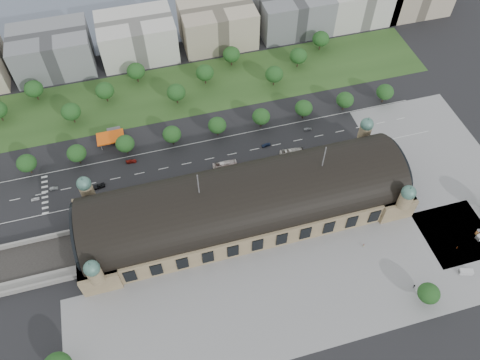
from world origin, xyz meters
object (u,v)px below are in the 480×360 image
object	(u,v)px
bus_mid	(225,165)
pedestrian_0	(364,245)
parked_car_4	(138,200)
pedestrian_1	(457,248)
van_south	(465,272)
traffic_car_1	(54,188)
parked_car_2	(153,193)
petrol_station	(113,135)
bus_west	(235,169)
advertising_column	(478,232)
traffic_car_3	(131,161)
parked_car_1	(125,204)
parked_car_3	(104,208)
parked_car_0	(121,205)
traffic_car_4	(266,145)
traffic_car_2	(99,186)
bus_east	(292,152)
parked_car_6	(197,188)
pedestrian_4	(414,286)
traffic_car_0	(35,199)
parked_car_5	(143,193)
traffic_car_5	(308,129)

from	to	relation	value
bus_mid	pedestrian_0	xyz separation A→B (m)	(48.26, -60.64, -0.88)
parked_car_4	pedestrian_1	bearing A→B (deg)	29.34
van_south	traffic_car_1	bearing A→B (deg)	170.06
parked_car_2	van_south	xyz separation A→B (m)	(122.21, -77.21, 0.36)
petrol_station	parked_car_2	xyz separation A→B (m)	(14.64, -41.72, -2.14)
bus_west	advertising_column	xyz separation A→B (m)	(96.38, -64.83, 0.10)
petrol_station	pedestrian_0	bearing A→B (deg)	-43.49
traffic_car_3	parked_car_1	xyz separation A→B (m)	(-6.31, -25.45, -0.09)
petrol_station	traffic_car_1	bearing A→B (deg)	-140.70
parked_car_3	parked_car_0	bearing A→B (deg)	67.42
petrol_station	traffic_car_4	world-z (taller)	petrol_station
traffic_car_2	parked_car_1	xyz separation A→B (m)	(11.06, -13.85, -0.15)
parked_car_2	traffic_car_2	bearing A→B (deg)	-140.15
traffic_car_1	parked_car_1	distance (m)	37.22
parked_car_2	bus_west	distance (m)	41.95
bus_west	parked_car_1	bearing A→B (deg)	94.52
bus_east	traffic_car_1	bearing A→B (deg)	91.09
parked_car_6	advertising_column	world-z (taller)	advertising_column
traffic_car_3	pedestrian_4	size ratio (longest dim) A/B	2.64
traffic_car_0	parked_car_3	size ratio (longest dim) A/B	0.82
parked_car_6	parked_car_0	bearing A→B (deg)	-129.66
parked_car_1	pedestrian_0	world-z (taller)	pedestrian_0
traffic_car_4	van_south	bearing A→B (deg)	27.09
traffic_car_3	parked_car_4	xyz separation A→B (m)	(0.10, -24.84, 0.03)
traffic_car_1	advertising_column	distance (m)	199.99
parked_car_3	bus_mid	xyz separation A→B (m)	(61.16, 9.59, 0.90)
parked_car_3	bus_east	xyz separation A→B (m)	(96.37, 8.51, 0.92)
petrol_station	parked_car_0	size ratio (longest dim) A/B	3.23
traffic_car_2	bus_mid	bearing A→B (deg)	79.89
traffic_car_4	parked_car_3	distance (m)	87.19
parked_car_4	pedestrian_0	xyz separation A→B (m)	(93.38, -51.67, 0.05)
traffic_car_4	parked_car_6	bearing A→B (deg)	-72.59
parked_car_5	pedestrian_0	bearing A→B (deg)	25.97
parked_car_2	pedestrian_1	size ratio (longest dim) A/B	2.81
bus_east	parked_car_4	bearing A→B (deg)	101.43
parked_car_4	bus_mid	xyz separation A→B (m)	(45.12, 8.97, 0.93)
parked_car_1	parked_car_3	xyz separation A→B (m)	(-9.64, 0.00, 0.16)
traffic_car_5	bus_west	size ratio (longest dim) A/B	0.38
traffic_car_2	traffic_car_4	size ratio (longest dim) A/B	1.25
parked_car_2	traffic_car_3	bearing A→B (deg)	172.57
parked_car_0	bus_mid	bearing A→B (deg)	73.72
parked_car_1	parked_car_5	world-z (taller)	parked_car_1
parked_car_3	parked_car_1	bearing A→B (deg)	67.42
bus_mid	bus_east	distance (m)	35.23
traffic_car_0	van_south	size ratio (longest dim) A/B	0.65
traffic_car_1	parked_car_6	world-z (taller)	parked_car_6
parked_car_4	bus_west	xyz separation A→B (m)	(49.34, 5.38, 0.75)
parked_car_3	advertising_column	size ratio (longest dim) A/B	1.53
parked_car_5	advertising_column	bearing A→B (deg)	33.52
bus_west	pedestrian_1	xyz separation A→B (m)	(83.46, -69.14, -0.55)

